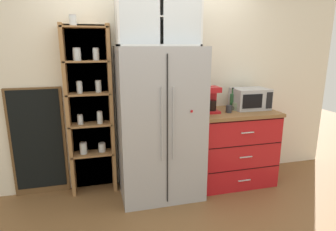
% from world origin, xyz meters
% --- Properties ---
extents(ground_plane, '(10.82, 10.82, 0.00)m').
position_xyz_m(ground_plane, '(0.00, 0.00, 0.00)').
color(ground_plane, brown).
extents(wall_back_cream, '(5.11, 0.10, 2.55)m').
position_xyz_m(wall_back_cream, '(0.00, 0.40, 1.27)').
color(wall_back_cream, silver).
rests_on(wall_back_cream, ground).
extents(refrigerator, '(0.92, 0.73, 1.71)m').
position_xyz_m(refrigerator, '(0.00, -0.00, 0.85)').
color(refrigerator, '#ADAFB5').
rests_on(refrigerator, ground).
extents(pantry_shelf_column, '(0.56, 0.26, 2.03)m').
position_xyz_m(pantry_shelf_column, '(-0.76, 0.30, 1.01)').
color(pantry_shelf_column, brown).
rests_on(pantry_shelf_column, ground).
extents(counter_cabinet, '(0.98, 0.64, 0.94)m').
position_xyz_m(counter_cabinet, '(0.97, 0.04, 0.47)').
color(counter_cabinet, red).
rests_on(counter_cabinet, ground).
extents(microwave, '(0.44, 0.33, 0.26)m').
position_xyz_m(microwave, '(1.19, 0.09, 1.07)').
color(microwave, '#ADAFB5').
rests_on(microwave, counter_cabinet).
extents(coffee_maker, '(0.17, 0.20, 0.31)m').
position_xyz_m(coffee_maker, '(0.64, 0.05, 1.09)').
color(coffee_maker, red).
rests_on(coffee_maker, counter_cabinet).
extents(mug_charcoal, '(0.11, 0.07, 0.09)m').
position_xyz_m(mug_charcoal, '(0.85, -0.03, 0.98)').
color(mug_charcoal, '#2D2D33').
rests_on(mug_charcoal, counter_cabinet).
extents(mug_sage, '(0.11, 0.07, 0.10)m').
position_xyz_m(mug_sage, '(0.98, 0.05, 0.98)').
color(mug_sage, '#8CA37F').
rests_on(mug_sage, counter_cabinet).
extents(bottle_green, '(0.06, 0.06, 0.27)m').
position_xyz_m(bottle_green, '(0.97, 0.14, 1.06)').
color(bottle_green, '#285B33').
rests_on(bottle_green, counter_cabinet).
extents(upper_cabinet, '(0.88, 0.32, 0.59)m').
position_xyz_m(upper_cabinet, '(0.00, 0.04, 2.00)').
color(upper_cabinet, silver).
rests_on(upper_cabinet, refrigerator).
extents(chalkboard_menu, '(0.60, 0.04, 1.27)m').
position_xyz_m(chalkboard_menu, '(-1.36, 0.33, 0.64)').
color(chalkboard_menu, brown).
rests_on(chalkboard_menu, ground).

